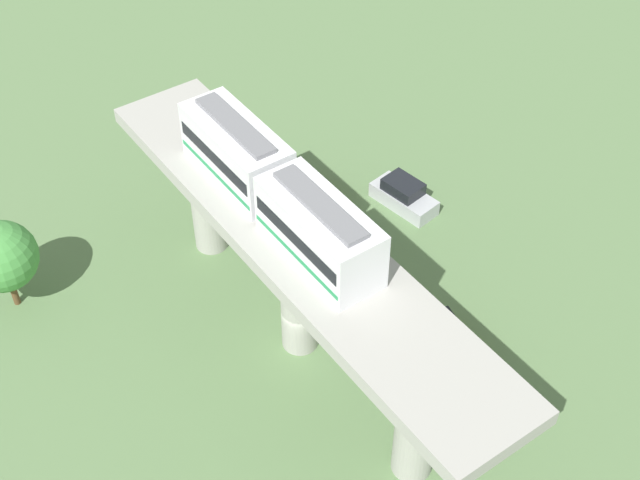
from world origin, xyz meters
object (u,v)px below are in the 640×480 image
Objects in this scene: parked_car_orange at (307,190)px; parked_car_silver at (404,196)px; parked_car_yellow at (445,340)px; tree_mid_lot at (2,257)px; train at (276,189)px.

parked_car_silver is at bearing -40.69° from parked_car_orange.
parked_car_yellow is 0.81× the size of tree_mid_lot.
tree_mid_lot is (-22.35, 5.95, 2.83)m from parked_car_silver.
train is 3.03× the size of parked_car_yellow.
parked_car_yellow is 23.41m from tree_mid_lot.
tree_mid_lot is at bearing 172.82° from parked_car_orange.
train is 13.20m from parked_car_orange.
parked_car_orange is (6.78, 7.40, -8.58)m from train.
train is at bearing -40.73° from tree_mid_lot.
parked_car_orange is at bearing 131.26° from parked_car_silver.
parked_car_silver is 5.91m from parked_car_orange.
tree_mid_lot is (-11.06, 9.52, -5.75)m from train.
tree_mid_lot is at bearing 156.66° from parked_car_silver.
parked_car_yellow is 1.01× the size of parked_car_silver.
parked_car_silver is at bearing 17.59° from train.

